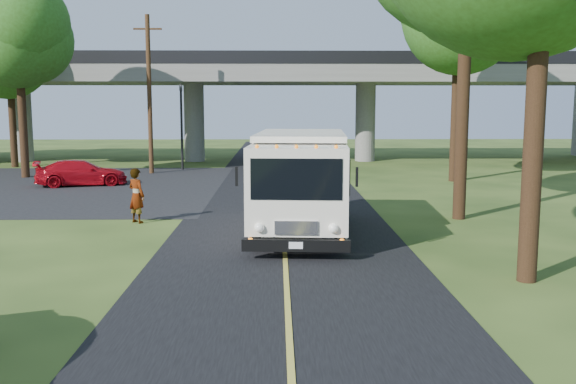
{
  "coord_description": "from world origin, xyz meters",
  "views": [
    {
      "loc": [
        -0.2,
        -13.16,
        4.03
      ],
      "look_at": [
        0.1,
        4.41,
        1.6
      ],
      "focal_mm": 40.0,
      "sensor_mm": 36.0,
      "label": 1
    }
  ],
  "objects_px": {
    "tree_left_far": "(10,48)",
    "step_van": "(301,179)",
    "utility_pole": "(149,94)",
    "tree_right_far": "(464,18)",
    "tree_left_lot": "(20,30)",
    "pedestrian": "(137,196)",
    "red_sedan": "(81,173)",
    "traffic_signal": "(181,117)"
  },
  "relations": [
    {
      "from": "utility_pole",
      "to": "tree_right_far",
      "type": "relative_size",
      "value": 0.82
    },
    {
      "from": "step_van",
      "to": "pedestrian",
      "type": "distance_m",
      "value": 5.87
    },
    {
      "from": "step_van",
      "to": "pedestrian",
      "type": "bearing_deg",
      "value": 164.74
    },
    {
      "from": "tree_right_far",
      "to": "step_van",
      "type": "bearing_deg",
      "value": -123.13
    },
    {
      "from": "traffic_signal",
      "to": "red_sedan",
      "type": "distance_m",
      "value": 8.85
    },
    {
      "from": "tree_left_lot",
      "to": "tree_left_far",
      "type": "relative_size",
      "value": 1.06
    },
    {
      "from": "utility_pole",
      "to": "step_van",
      "type": "xyz_separation_m",
      "value": [
        8.02,
        -17.47,
        -2.9
      ]
    },
    {
      "from": "tree_left_lot",
      "to": "step_van",
      "type": "height_order",
      "value": "tree_left_lot"
    },
    {
      "from": "traffic_signal",
      "to": "tree_right_far",
      "type": "height_order",
      "value": "tree_right_far"
    },
    {
      "from": "tree_left_lot",
      "to": "step_van",
      "type": "xyz_separation_m",
      "value": [
        14.32,
        -15.31,
        -6.2
      ]
    },
    {
      "from": "traffic_signal",
      "to": "tree_right_far",
      "type": "xyz_separation_m",
      "value": [
        15.21,
        -6.16,
        5.1
      ]
    },
    {
      "from": "tree_left_lot",
      "to": "pedestrian",
      "type": "relative_size",
      "value": 5.62
    },
    {
      "from": "tree_left_far",
      "to": "step_van",
      "type": "bearing_deg",
      "value": -50.9
    },
    {
      "from": "pedestrian",
      "to": "red_sedan",
      "type": "bearing_deg",
      "value": -25.79
    },
    {
      "from": "tree_left_lot",
      "to": "tree_left_far",
      "type": "height_order",
      "value": "tree_left_lot"
    },
    {
      "from": "pedestrian",
      "to": "traffic_signal",
      "type": "bearing_deg",
      "value": -48.5
    },
    {
      "from": "utility_pole",
      "to": "tree_left_lot",
      "type": "height_order",
      "value": "tree_left_lot"
    },
    {
      "from": "pedestrian",
      "to": "tree_left_lot",
      "type": "bearing_deg",
      "value": -18.49
    },
    {
      "from": "red_sedan",
      "to": "tree_right_far",
      "type": "bearing_deg",
      "value": -102.85
    },
    {
      "from": "tree_left_far",
      "to": "step_van",
      "type": "distance_m",
      "value": 28.05
    },
    {
      "from": "tree_right_far",
      "to": "tree_left_lot",
      "type": "distance_m",
      "value": 23.09
    },
    {
      "from": "traffic_signal",
      "to": "tree_left_lot",
      "type": "distance_m",
      "value": 10.01
    },
    {
      "from": "step_van",
      "to": "red_sedan",
      "type": "relative_size",
      "value": 1.74
    },
    {
      "from": "traffic_signal",
      "to": "pedestrian",
      "type": "relative_size",
      "value": 2.78
    },
    {
      "from": "red_sedan",
      "to": "utility_pole",
      "type": "bearing_deg",
      "value": -40.23
    },
    {
      "from": "traffic_signal",
      "to": "tree_left_far",
      "type": "height_order",
      "value": "tree_left_far"
    },
    {
      "from": "traffic_signal",
      "to": "pedestrian",
      "type": "distance_m",
      "value": 17.74
    },
    {
      "from": "utility_pole",
      "to": "tree_left_lot",
      "type": "bearing_deg",
      "value": -161.03
    },
    {
      "from": "red_sedan",
      "to": "tree_left_lot",
      "type": "bearing_deg",
      "value": 32.34
    },
    {
      "from": "tree_right_far",
      "to": "tree_left_far",
      "type": "height_order",
      "value": "tree_right_far"
    },
    {
      "from": "tree_right_far",
      "to": "step_van",
      "type": "distance_m",
      "value": 17.21
    },
    {
      "from": "tree_left_lot",
      "to": "utility_pole",
      "type": "bearing_deg",
      "value": 18.97
    },
    {
      "from": "traffic_signal",
      "to": "red_sedan",
      "type": "relative_size",
      "value": 1.19
    },
    {
      "from": "step_van",
      "to": "red_sedan",
      "type": "height_order",
      "value": "step_van"
    },
    {
      "from": "tree_right_far",
      "to": "step_van",
      "type": "height_order",
      "value": "tree_right_far"
    },
    {
      "from": "tree_left_lot",
      "to": "pedestrian",
      "type": "bearing_deg",
      "value": -56.66
    },
    {
      "from": "utility_pole",
      "to": "tree_left_lot",
      "type": "relative_size",
      "value": 0.86
    },
    {
      "from": "traffic_signal",
      "to": "utility_pole",
      "type": "relative_size",
      "value": 0.58
    },
    {
      "from": "traffic_signal",
      "to": "pedestrian",
      "type": "xyz_separation_m",
      "value": [
        1.02,
        -17.56,
        -2.27
      ]
    },
    {
      "from": "pedestrian",
      "to": "utility_pole",
      "type": "bearing_deg",
      "value": -42.63
    },
    {
      "from": "tree_left_lot",
      "to": "tree_left_far",
      "type": "distance_m",
      "value": 6.72
    },
    {
      "from": "utility_pole",
      "to": "red_sedan",
      "type": "height_order",
      "value": "utility_pole"
    }
  ]
}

